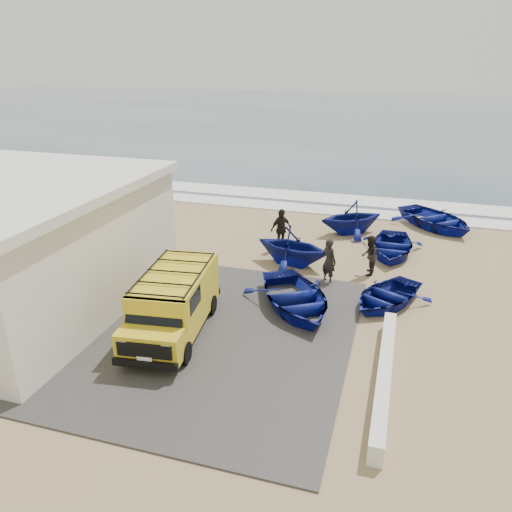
# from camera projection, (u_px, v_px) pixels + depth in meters

# --- Properties ---
(ground) EXTENTS (160.00, 160.00, 0.00)m
(ground) POSITION_uv_depth(u_px,v_px,m) (240.00, 306.00, 17.14)
(ground) COLOR #A0865D
(slab) EXTENTS (12.00, 10.00, 0.05)m
(slab) POSITION_uv_depth(u_px,v_px,m) (160.00, 326.00, 15.90)
(slab) COLOR #43403D
(slab) RESTS_ON ground
(ocean) EXTENTS (180.00, 88.00, 0.01)m
(ocean) POSITION_uv_depth(u_px,v_px,m) (373.00, 117.00, 66.74)
(ocean) COLOR #385166
(ocean) RESTS_ON ground
(surf_line) EXTENTS (180.00, 1.60, 0.06)m
(surf_line) POSITION_uv_depth(u_px,v_px,m) (308.00, 209.00, 27.76)
(surf_line) COLOR white
(surf_line) RESTS_ON ground
(surf_wash) EXTENTS (180.00, 2.20, 0.04)m
(surf_wash) POSITION_uv_depth(u_px,v_px,m) (316.00, 197.00, 29.98)
(surf_wash) COLOR white
(surf_wash) RESTS_ON ground
(building) EXTENTS (8.40, 9.40, 4.30)m
(building) POSITION_uv_depth(u_px,v_px,m) (6.00, 245.00, 16.56)
(building) COLOR white
(building) RESTS_ON ground
(parapet) EXTENTS (0.35, 6.00, 0.55)m
(parapet) POSITION_uv_depth(u_px,v_px,m) (384.00, 375.00, 13.04)
(parapet) COLOR silver
(parapet) RESTS_ON ground
(van) EXTENTS (2.34, 4.80, 1.98)m
(van) POSITION_uv_depth(u_px,v_px,m) (173.00, 301.00, 15.21)
(van) COLOR yellow
(van) RESTS_ON ground
(boat_near_left) EXTENTS (4.73, 5.12, 0.87)m
(boat_near_left) POSITION_uv_depth(u_px,v_px,m) (295.00, 298.00, 16.82)
(boat_near_left) COLOR navy
(boat_near_left) RESTS_ON ground
(boat_near_right) EXTENTS (3.63, 4.02, 0.68)m
(boat_near_right) POSITION_uv_depth(u_px,v_px,m) (386.00, 296.00, 17.16)
(boat_near_right) COLOR navy
(boat_near_right) RESTS_ON ground
(boat_mid_left) EXTENTS (3.63, 3.32, 1.63)m
(boat_mid_left) POSITION_uv_depth(u_px,v_px,m) (293.00, 246.00, 20.24)
(boat_mid_left) COLOR navy
(boat_mid_left) RESTS_ON ground
(boat_mid_right) EXTENTS (2.66, 3.71, 0.77)m
(boat_mid_right) POSITION_uv_depth(u_px,v_px,m) (391.00, 246.00, 21.42)
(boat_mid_right) COLOR navy
(boat_mid_right) RESTS_ON ground
(boat_far_left) EXTENTS (4.09, 3.99, 1.64)m
(boat_far_left) POSITION_uv_depth(u_px,v_px,m) (351.00, 217.00, 23.77)
(boat_far_left) COLOR navy
(boat_far_left) RESTS_ON ground
(boat_far_right) EXTENTS (5.23, 5.35, 0.91)m
(boat_far_right) POSITION_uv_depth(u_px,v_px,m) (436.00, 219.00, 24.68)
(boat_far_right) COLOR navy
(boat_far_right) RESTS_ON ground
(fisherman_front) EXTENTS (0.76, 0.69, 1.74)m
(fisherman_front) POSITION_uv_depth(u_px,v_px,m) (329.00, 261.00, 18.65)
(fisherman_front) COLOR black
(fisherman_front) RESTS_ON ground
(fisherman_middle) EXTENTS (0.64, 0.80, 1.60)m
(fisherman_middle) POSITION_uv_depth(u_px,v_px,m) (369.00, 256.00, 19.32)
(fisherman_middle) COLOR black
(fisherman_middle) RESTS_ON ground
(fisherman_back) EXTENTS (1.02, 1.11, 1.82)m
(fisherman_back) POSITION_uv_depth(u_px,v_px,m) (281.00, 229.00, 21.87)
(fisherman_back) COLOR black
(fisherman_back) RESTS_ON ground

